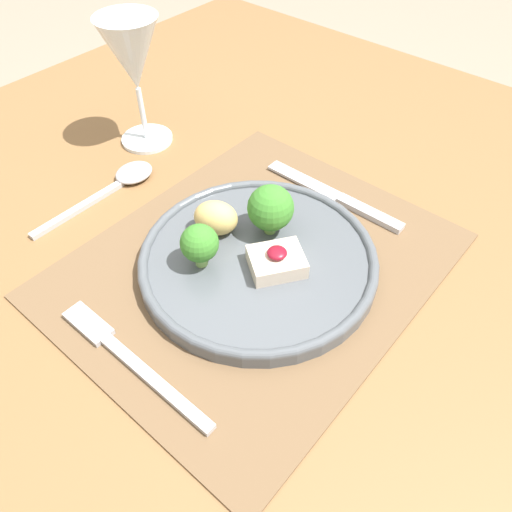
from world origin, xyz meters
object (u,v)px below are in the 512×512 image
at_px(dinner_plate, 254,255).
at_px(fork, 124,355).
at_px(spoon, 124,179).
at_px(wine_glass_near, 133,59).
at_px(knife, 341,199).

height_order(dinner_plate, fork, dinner_plate).
relative_size(spoon, wine_glass_near, 1.04).
distance_m(spoon, wine_glass_near, 0.16).
distance_m(dinner_plate, wine_glass_near, 0.33).
bearing_deg(knife, spoon, 120.00).
height_order(dinner_plate, wine_glass_near, wine_glass_near).
height_order(spoon, wine_glass_near, wine_glass_near).
bearing_deg(knife, wine_glass_near, 100.31).
bearing_deg(wine_glass_near, dinner_plate, -107.44).
relative_size(dinner_plate, wine_glass_near, 1.49).
bearing_deg(fork, spoon, 50.50).
bearing_deg(fork, wine_glass_near, 45.30).
bearing_deg(dinner_plate, spoon, 89.49).
bearing_deg(wine_glass_near, fork, -134.25).
bearing_deg(fork, knife, -5.59).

